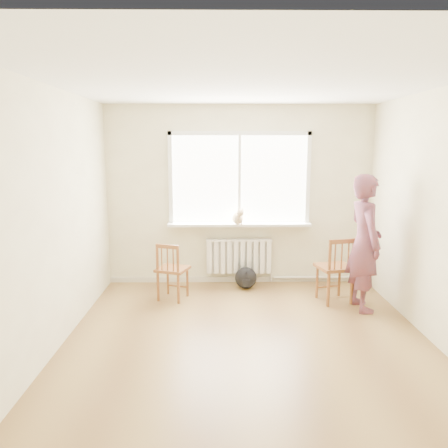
{
  "coord_description": "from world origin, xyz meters",
  "views": [
    {
      "loc": [
        -0.31,
        -4.33,
        2.11
      ],
      "look_at": [
        -0.24,
        1.2,
        1.11
      ],
      "focal_mm": 35.0,
      "sensor_mm": 36.0,
      "label": 1
    }
  ],
  "objects_px": {
    "chair_right": "(337,270)",
    "backpack": "(246,278)",
    "person": "(364,243)",
    "chair_left": "(171,271)",
    "cat": "(238,217)"
  },
  "relations": [
    {
      "from": "chair_right",
      "to": "backpack",
      "type": "bearing_deg",
      "value": -39.57
    },
    {
      "from": "chair_right",
      "to": "person",
      "type": "relative_size",
      "value": 0.52
    },
    {
      "from": "person",
      "to": "backpack",
      "type": "xyz_separation_m",
      "value": [
        -1.46,
        0.83,
        -0.72
      ]
    },
    {
      "from": "chair_left",
      "to": "backpack",
      "type": "height_order",
      "value": "chair_left"
    },
    {
      "from": "backpack",
      "to": "person",
      "type": "bearing_deg",
      "value": -29.57
    },
    {
      "from": "chair_right",
      "to": "backpack",
      "type": "distance_m",
      "value": 1.36
    },
    {
      "from": "chair_left",
      "to": "person",
      "type": "bearing_deg",
      "value": -168.68
    },
    {
      "from": "backpack",
      "to": "chair_right",
      "type": "bearing_deg",
      "value": -26.78
    },
    {
      "from": "cat",
      "to": "backpack",
      "type": "height_order",
      "value": "cat"
    },
    {
      "from": "chair_left",
      "to": "cat",
      "type": "height_order",
      "value": "cat"
    },
    {
      "from": "chair_right",
      "to": "backpack",
      "type": "xyz_separation_m",
      "value": [
        -1.18,
        0.6,
        -0.29
      ]
    },
    {
      "from": "chair_right",
      "to": "cat",
      "type": "relative_size",
      "value": 2.4
    },
    {
      "from": "person",
      "to": "chair_right",
      "type": "bearing_deg",
      "value": 45.52
    },
    {
      "from": "person",
      "to": "cat",
      "type": "height_order",
      "value": "person"
    },
    {
      "from": "cat",
      "to": "person",
      "type": "bearing_deg",
      "value": -47.66
    }
  ]
}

